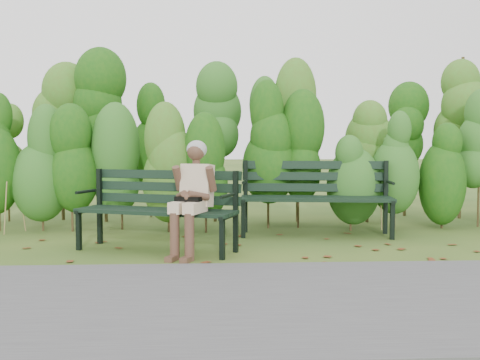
{
  "coord_description": "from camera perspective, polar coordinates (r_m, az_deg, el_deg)",
  "views": [
    {
      "loc": [
        -0.35,
        -6.34,
        1.17
      ],
      "look_at": [
        0.0,
        0.35,
        0.75
      ],
      "focal_mm": 42.0,
      "sensor_mm": 36.0,
      "label": 1
    }
  ],
  "objects": [
    {
      "name": "leaf_litter",
      "position": [
        6.28,
        2.43,
        -7.13
      ],
      "size": [
        5.9,
        2.06,
        0.01
      ],
      "color": "brown",
      "rests_on": "ground"
    },
    {
      "name": "bench_left",
      "position": [
        6.31,
        -8.13,
        -2.33
      ],
      "size": [
        1.87,
        1.19,
        0.89
      ],
      "color": "black",
      "rests_on": "ground"
    },
    {
      "name": "ground",
      "position": [
        6.46,
        0.16,
        -6.85
      ],
      "size": [
        80.0,
        80.0,
        0.0
      ],
      "primitive_type": "plane",
      "color": "#274818"
    },
    {
      "name": "bench_right",
      "position": [
        7.36,
        7.69,
        -1.13
      ],
      "size": [
        1.99,
        0.86,
        0.97
      ],
      "color": "black",
      "rests_on": "ground"
    },
    {
      "name": "seated_woman",
      "position": [
        5.93,
        -4.85,
        -0.99
      ],
      "size": [
        0.54,
        0.73,
        1.22
      ],
      "color": "#CEAB94",
      "rests_on": "ground"
    },
    {
      "name": "footpath",
      "position": [
        4.32,
        1.82,
        -12.05
      ],
      "size": [
        60.0,
        2.5,
        0.01
      ],
      "primitive_type": "cube",
      "color": "#474749",
      "rests_on": "ground"
    },
    {
      "name": "hedge_band",
      "position": [
        8.21,
        -0.56,
        4.19
      ],
      "size": [
        11.04,
        1.67,
        2.42
      ],
      "color": "#47381E",
      "rests_on": "ground"
    }
  ]
}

